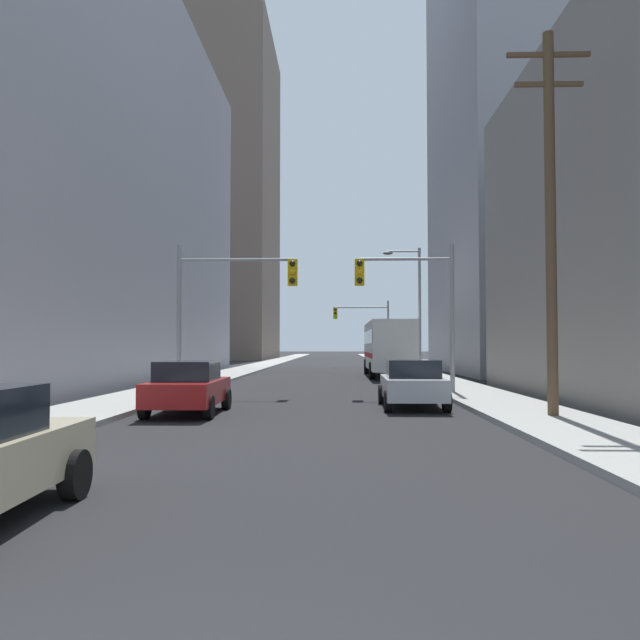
% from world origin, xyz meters
% --- Properties ---
extents(sidewalk_left, '(2.83, 160.00, 0.15)m').
position_xyz_m(sidewalk_left, '(-6.26, 50.00, 0.07)').
color(sidewalk_left, '#9E9E99').
rests_on(sidewalk_left, ground).
extents(sidewalk_right, '(2.83, 160.00, 0.15)m').
position_xyz_m(sidewalk_right, '(6.26, 50.00, 0.07)').
color(sidewalk_right, '#9E9E99').
rests_on(sidewalk_right, ground).
extents(city_bus, '(2.67, 11.51, 3.40)m').
position_xyz_m(city_bus, '(4.05, 38.26, 1.93)').
color(city_bus, silver).
rests_on(city_bus, ground).
extents(sedan_red, '(1.95, 4.23, 1.52)m').
position_xyz_m(sedan_red, '(-3.36, 16.04, 0.77)').
color(sedan_red, maroon).
rests_on(sedan_red, ground).
extents(sedan_silver, '(1.95, 4.23, 1.52)m').
position_xyz_m(sedan_silver, '(3.27, 18.07, 0.77)').
color(sedan_silver, '#B7BABF').
rests_on(sedan_silver, ground).
extents(traffic_signal_near_left, '(4.85, 0.44, 6.00)m').
position_xyz_m(traffic_signal_near_left, '(-3.35, 23.26, 4.09)').
color(traffic_signal_near_left, gray).
rests_on(traffic_signal_near_left, ground).
extents(traffic_signal_near_right, '(3.94, 0.44, 6.00)m').
position_xyz_m(traffic_signal_near_right, '(3.77, 23.26, 4.05)').
color(traffic_signal_near_right, gray).
rests_on(traffic_signal_near_right, ground).
extents(traffic_signal_far_right, '(5.06, 0.44, 6.00)m').
position_xyz_m(traffic_signal_far_right, '(3.25, 56.17, 4.10)').
color(traffic_signal_far_right, gray).
rests_on(traffic_signal_far_right, ground).
extents(utility_pole_right, '(2.20, 0.28, 10.31)m').
position_xyz_m(utility_pole_right, '(6.54, 14.67, 5.44)').
color(utility_pole_right, brown).
rests_on(utility_pole_right, ground).
extents(street_lamp_right, '(2.15, 0.32, 7.50)m').
position_xyz_m(street_lamp_right, '(5.22, 34.26, 4.51)').
color(street_lamp_right, gray).
rests_on(street_lamp_right, ground).
extents(building_left_mid_office, '(14.39, 19.50, 23.13)m').
position_xyz_m(building_left_mid_office, '(-15.82, 44.40, 11.57)').
color(building_left_mid_office, '#93939E').
rests_on(building_left_mid_office, ground).
extents(building_left_far_tower, '(20.55, 24.86, 47.60)m').
position_xyz_m(building_left_far_tower, '(-19.03, 91.65, 23.80)').
color(building_left_far_tower, '#66564C').
rests_on(building_left_far_tower, ground).
extents(building_right_mid_block, '(25.55, 20.88, 35.97)m').
position_xyz_m(building_right_mid_block, '(21.71, 44.77, 17.98)').
color(building_right_mid_block, '#93939E').
rests_on(building_right_mid_block, ground).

